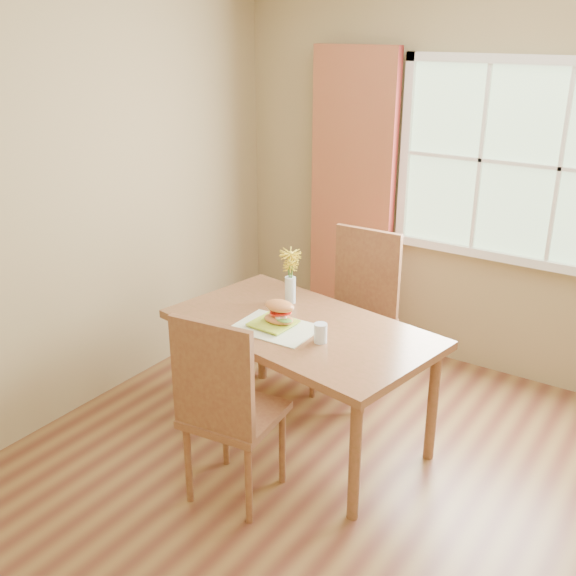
# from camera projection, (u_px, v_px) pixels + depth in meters

# --- Properties ---
(room) EXTENTS (4.24, 3.84, 2.74)m
(room) POSITION_uv_depth(u_px,v_px,m) (389.00, 269.00, 2.89)
(room) COLOR brown
(room) RESTS_ON ground
(window) EXTENTS (1.62, 0.06, 1.32)m
(window) POSITION_uv_depth(u_px,v_px,m) (520.00, 164.00, 4.28)
(window) COLOR #98BC8E
(window) RESTS_ON room
(curtain_left) EXTENTS (0.65, 0.08, 2.20)m
(curtain_left) POSITION_uv_depth(u_px,v_px,m) (352.00, 203.00, 4.96)
(curtain_left) COLOR maroon
(curtain_left) RESTS_ON room
(dining_table) EXTENTS (1.64, 1.09, 0.74)m
(dining_table) POSITION_uv_depth(u_px,v_px,m) (301.00, 337.00, 3.85)
(dining_table) COLOR brown
(dining_table) RESTS_ON room
(chair_near) EXTENTS (0.49, 0.49, 1.06)m
(chair_near) POSITION_uv_depth(u_px,v_px,m) (225.00, 404.00, 3.32)
(chair_near) COLOR brown
(chair_near) RESTS_ON room
(chair_far) EXTENTS (0.47, 0.47, 1.10)m
(chair_far) POSITION_uv_depth(u_px,v_px,m) (359.00, 306.00, 4.42)
(chair_far) COLOR brown
(chair_far) RESTS_ON room
(placemat) EXTENTS (0.46, 0.34, 0.01)m
(placemat) POSITION_uv_depth(u_px,v_px,m) (275.00, 328.00, 3.77)
(placemat) COLOR beige
(placemat) RESTS_ON dining_table
(plate) EXTENTS (0.23, 0.23, 0.01)m
(plate) POSITION_uv_depth(u_px,v_px,m) (273.00, 324.00, 3.80)
(plate) COLOR #A8C932
(plate) RESTS_ON placemat
(croissant_sandwich) EXTENTS (0.19, 0.13, 0.14)m
(croissant_sandwich) POSITION_uv_depth(u_px,v_px,m) (279.00, 312.00, 3.78)
(croissant_sandwich) COLOR #E0864C
(croissant_sandwich) RESTS_ON plate
(water_glass) EXTENTS (0.07, 0.07, 0.11)m
(water_glass) POSITION_uv_depth(u_px,v_px,m) (320.00, 333.00, 3.60)
(water_glass) COLOR silver
(water_glass) RESTS_ON dining_table
(flower_vase) EXTENTS (0.14, 0.14, 0.34)m
(flower_vase) POSITION_uv_depth(u_px,v_px,m) (291.00, 270.00, 4.05)
(flower_vase) COLOR silver
(flower_vase) RESTS_ON dining_table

